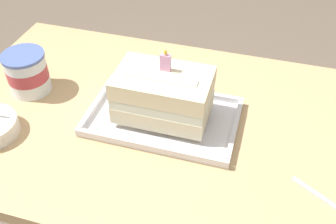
{
  "coord_description": "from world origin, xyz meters",
  "views": [
    {
      "loc": [
        0.19,
        -0.68,
        1.44
      ],
      "look_at": [
        -0.01,
        -0.0,
        0.8
      ],
      "focal_mm": 41.22,
      "sensor_mm": 36.0,
      "label": 1
    }
  ],
  "objects_px": {
    "foil_tray": "(163,118)",
    "serving_spoon_near_tray": "(334,205)",
    "birthday_cake": "(163,95)",
    "ice_cream_tub": "(27,72)"
  },
  "relations": [
    {
      "from": "foil_tray",
      "to": "birthday_cake",
      "type": "height_order",
      "value": "birthday_cake"
    },
    {
      "from": "foil_tray",
      "to": "ice_cream_tub",
      "type": "height_order",
      "value": "ice_cream_tub"
    },
    {
      "from": "ice_cream_tub",
      "to": "foil_tray",
      "type": "bearing_deg",
      "value": -2.69
    },
    {
      "from": "serving_spoon_near_tray",
      "to": "foil_tray",
      "type": "bearing_deg",
      "value": 159.91
    },
    {
      "from": "foil_tray",
      "to": "serving_spoon_near_tray",
      "type": "distance_m",
      "value": 0.43
    },
    {
      "from": "foil_tray",
      "to": "birthday_cake",
      "type": "distance_m",
      "value": 0.08
    },
    {
      "from": "serving_spoon_near_tray",
      "to": "birthday_cake",
      "type": "bearing_deg",
      "value": 159.9
    },
    {
      "from": "foil_tray",
      "to": "serving_spoon_near_tray",
      "type": "height_order",
      "value": "foil_tray"
    },
    {
      "from": "birthday_cake",
      "to": "ice_cream_tub",
      "type": "xyz_separation_m",
      "value": [
        -0.39,
        0.02,
        -0.02
      ]
    },
    {
      "from": "foil_tray",
      "to": "birthday_cake",
      "type": "xyz_separation_m",
      "value": [
        -0.0,
        0.0,
        0.08
      ]
    }
  ]
}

